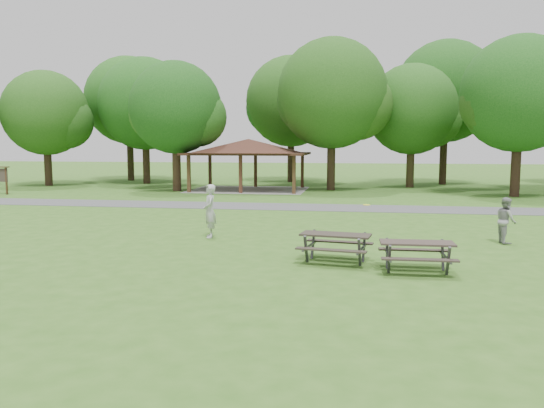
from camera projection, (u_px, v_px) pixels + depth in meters
The scene contains 17 objects.
ground at pixel (215, 265), 14.98m from camera, with size 160.00×160.00×0.00m, color #33601B.
asphalt_path at pixel (283, 207), 28.71m from camera, with size 120.00×3.20×0.02m, color #49494C.
pavilion at pixel (248, 148), 38.81m from camera, with size 8.60×7.01×3.76m.
tree_row_b at pixel (47, 116), 42.71m from camera, with size 7.14×6.80×9.28m.
tree_row_c at pixel (146, 107), 44.93m from camera, with size 8.19×7.80×10.67m.
tree_row_d at pixel (177, 110), 37.84m from camera, with size 6.93×6.60×9.27m.
tree_row_e at pixel (333, 97), 38.42m from camera, with size 8.40×8.00×11.02m.
tree_row_f at pixel (413, 112), 41.01m from camera, with size 7.35×7.00×9.55m.
tree_row_g at pixel (521, 97), 33.62m from camera, with size 7.77×7.40×10.25m.
tree_deep_a at pixel (130, 103), 48.77m from camera, with size 8.40×8.00×11.38m.
tree_deep_b at pixel (292, 104), 46.90m from camera, with size 8.40×8.00×11.13m.
tree_deep_c at pixel (447, 95), 43.78m from camera, with size 8.82×8.40×11.90m.
picnic_table_middle at pixel (335, 241), 15.25m from camera, with size 2.21×1.88×0.86m.
picnic_table_far at pixel (417, 249), 14.11m from camera, with size 1.96×1.60×0.84m.
frisbee_in_flight at pixel (367, 205), 18.61m from camera, with size 0.30×0.30×0.02m.
frisbee_thrower at pixel (210, 211), 19.26m from camera, with size 0.71×0.46×1.94m, color #AFAFB1.
frisbee_catcher at pixel (506, 220), 18.16m from camera, with size 0.77×0.60×1.59m, color gray.
Camera 1 is at (3.96, -14.24, 3.41)m, focal length 35.00 mm.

